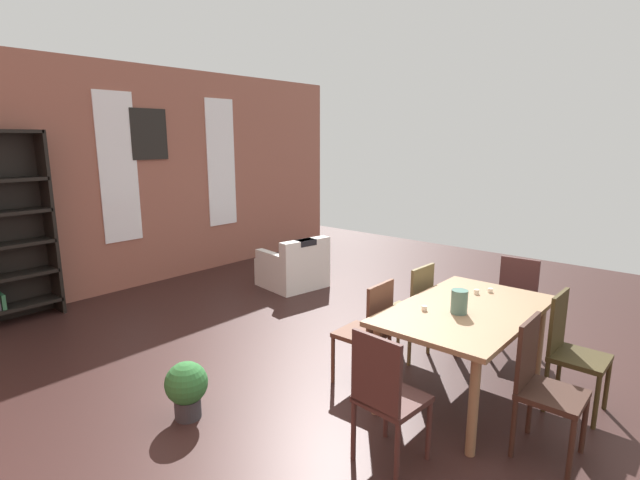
% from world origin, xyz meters
% --- Properties ---
extents(ground_plane, '(11.41, 11.41, 0.00)m').
position_xyz_m(ground_plane, '(0.00, 0.00, 0.00)').
color(ground_plane, '#331D1A').
extents(back_wall_brick, '(8.56, 0.12, 3.17)m').
position_xyz_m(back_wall_brick, '(0.00, 4.45, 1.58)').
color(back_wall_brick, '#975A4A').
rests_on(back_wall_brick, ground).
extents(window_pane_1, '(0.55, 0.02, 2.06)m').
position_xyz_m(window_pane_1, '(0.00, 4.38, 1.74)').
color(window_pane_1, white).
extents(window_pane_2, '(0.55, 0.02, 2.06)m').
position_xyz_m(window_pane_2, '(1.76, 4.38, 1.74)').
color(window_pane_2, white).
extents(dining_table, '(1.63, 0.99, 0.78)m').
position_xyz_m(dining_table, '(0.38, -0.57, 0.69)').
color(dining_table, '#846445').
rests_on(dining_table, ground).
extents(vase_on_table, '(0.13, 0.13, 0.19)m').
position_xyz_m(vase_on_table, '(0.23, -0.57, 0.88)').
color(vase_on_table, '#4C7266').
rests_on(vase_on_table, dining_table).
extents(tealight_candle_0, '(0.04, 0.04, 0.04)m').
position_xyz_m(tealight_candle_0, '(0.92, -0.56, 0.80)').
color(tealight_candle_0, silver).
rests_on(tealight_candle_0, dining_table).
extents(tealight_candle_1, '(0.04, 0.04, 0.04)m').
position_xyz_m(tealight_candle_1, '(0.10, -0.34, 0.80)').
color(tealight_candle_1, silver).
rests_on(tealight_candle_1, dining_table).
extents(tealight_candle_2, '(0.04, 0.04, 0.04)m').
position_xyz_m(tealight_candle_2, '(0.79, -0.48, 0.80)').
color(tealight_candle_2, silver).
rests_on(tealight_candle_2, dining_table).
extents(dining_chair_far_right, '(0.41, 0.41, 0.95)m').
position_xyz_m(dining_chair_far_right, '(0.75, 0.15, 0.51)').
color(dining_chair_far_right, brown).
rests_on(dining_chair_far_right, ground).
extents(dining_chair_head_right, '(0.43, 0.43, 0.95)m').
position_xyz_m(dining_chair_head_right, '(1.57, -0.57, 0.51)').
color(dining_chair_head_right, '#412422').
rests_on(dining_chair_head_right, ground).
extents(dining_chair_far_left, '(0.41, 0.41, 0.95)m').
position_xyz_m(dining_chair_far_left, '(0.02, 0.15, 0.51)').
color(dining_chair_far_left, '#563324').
rests_on(dining_chair_far_left, ground).
extents(dining_chair_near_right, '(0.40, 0.40, 0.95)m').
position_xyz_m(dining_chair_near_right, '(0.75, -1.29, 0.51)').
color(dining_chair_near_right, '#362C15').
rests_on(dining_chair_near_right, ground).
extents(dining_chair_near_left, '(0.40, 0.40, 0.95)m').
position_xyz_m(dining_chair_near_left, '(0.02, -1.29, 0.51)').
color(dining_chair_near_left, '#341F17').
rests_on(dining_chair_near_left, ground).
extents(dining_chair_head_left, '(0.43, 0.43, 0.95)m').
position_xyz_m(dining_chair_head_left, '(-0.80, -0.57, 0.51)').
color(dining_chair_head_left, '#412522').
rests_on(dining_chair_head_left, ground).
extents(armchair_white, '(0.92, 0.92, 0.75)m').
position_xyz_m(armchair_white, '(1.66, 2.63, 0.28)').
color(armchair_white, silver).
rests_on(armchair_white, ground).
extents(potted_plant_by_shelf, '(0.33, 0.33, 0.46)m').
position_xyz_m(potted_plant_by_shelf, '(-1.34, 0.90, 0.26)').
color(potted_plant_by_shelf, '#333338').
rests_on(potted_plant_by_shelf, ground).
extents(framed_picture, '(0.56, 0.03, 0.72)m').
position_xyz_m(framed_picture, '(0.50, 4.37, 2.20)').
color(framed_picture, black).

